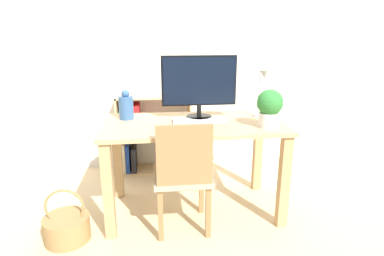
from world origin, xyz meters
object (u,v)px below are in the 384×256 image
(bookshelf, at_px, (142,135))
(vase, at_px, (126,106))
(keyboard, at_px, (200,121))
(chair, at_px, (183,173))
(desk_lamp, at_px, (262,89))
(basket, at_px, (67,227))
(monitor, at_px, (199,83))
(potted_plant, at_px, (270,107))

(bookshelf, bearing_deg, vase, -97.07)
(keyboard, relative_size, chair, 0.49)
(desk_lamp, xyz_separation_m, bookshelf, (-0.96, 0.75, -0.57))
(keyboard, bearing_deg, basket, -162.13)
(desk_lamp, xyz_separation_m, chair, (-0.64, -0.35, -0.51))
(vase, bearing_deg, monitor, -3.85)
(monitor, xyz_separation_m, vase, (-0.56, 0.04, -0.17))
(monitor, distance_m, vase, 0.59)
(chair, bearing_deg, monitor, 59.13)
(keyboard, distance_m, basket, 1.19)
(vase, height_order, basket, vase)
(keyboard, distance_m, potted_plant, 0.52)
(desk_lamp, relative_size, basket, 1.00)
(monitor, xyz_separation_m, chair, (-0.16, -0.40, -0.55))
(chair, distance_m, bookshelf, 1.14)
(vase, xyz_separation_m, potted_plant, (1.01, -0.36, 0.05))
(monitor, relative_size, keyboard, 1.43)
(chair, bearing_deg, basket, 172.55)
(bookshelf, distance_m, basket, 1.25)
(potted_plant, height_order, chair, potted_plant)
(vase, distance_m, chair, 0.70)
(vase, height_order, potted_plant, potted_plant)
(monitor, height_order, chair, monitor)
(monitor, distance_m, desk_lamp, 0.48)
(potted_plant, relative_size, basket, 0.72)
(keyboard, xyz_separation_m, basket, (-0.95, -0.31, -0.64))
(monitor, bearing_deg, bookshelf, 124.52)
(vase, distance_m, desk_lamp, 1.05)
(keyboard, height_order, bookshelf, bookshelf)
(desk_lamp, bearing_deg, bookshelf, 141.85)
(chair, xyz_separation_m, bookshelf, (-0.31, 1.10, -0.05))
(keyboard, relative_size, basket, 1.07)
(bookshelf, height_order, basket, bookshelf)
(chair, bearing_deg, bookshelf, 97.32)
(monitor, xyz_separation_m, keyboard, (-0.01, -0.11, -0.26))
(vase, distance_m, basket, 0.95)
(keyboard, distance_m, vase, 0.58)
(monitor, height_order, keyboard, monitor)
(potted_plant, height_order, basket, potted_plant)
(desk_lamp, distance_m, bookshelf, 1.34)
(potted_plant, height_order, bookshelf, potted_plant)
(chair, distance_m, basket, 0.87)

